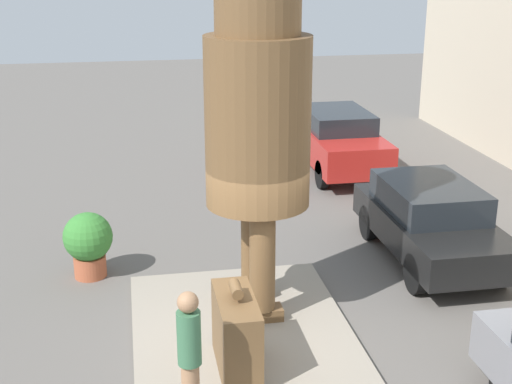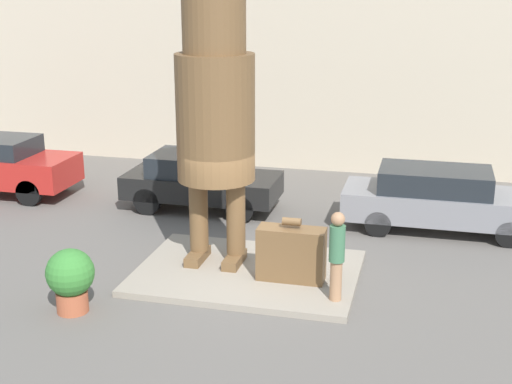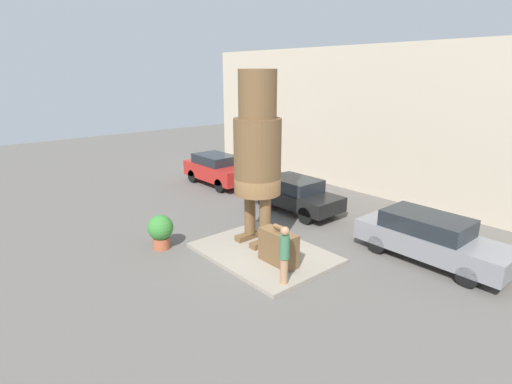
{
  "view_description": "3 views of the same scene",
  "coord_description": "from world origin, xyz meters",
  "px_view_note": "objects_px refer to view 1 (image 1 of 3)",
  "views": [
    {
      "loc": [
        9.51,
        -1.52,
        5.66
      ],
      "look_at": [
        -0.09,
        0.22,
        2.35
      ],
      "focal_mm": 50.0,
      "sensor_mm": 36.0,
      "label": 1
    },
    {
      "loc": [
        3.49,
        -13.21,
        5.97
      ],
      "look_at": [
        0.14,
        0.15,
        1.78
      ],
      "focal_mm": 50.0,
      "sensor_mm": 36.0,
      "label": 2
    },
    {
      "loc": [
        9.23,
        -8.26,
        5.96
      ],
      "look_at": [
        -0.16,
        -0.2,
        2.23
      ],
      "focal_mm": 28.0,
      "sensor_mm": 36.0,
      "label": 3
    }
  ],
  "objects_px": {
    "giant_suitcase": "(236,333)",
    "parked_car_black": "(430,220)",
    "parked_car_red": "(338,139)",
    "tourist": "(189,351)",
    "statue_figure": "(258,98)",
    "planter_pot": "(88,242)"
  },
  "relations": [
    {
      "from": "giant_suitcase",
      "to": "parked_car_black",
      "type": "relative_size",
      "value": 0.33
    },
    {
      "from": "giant_suitcase",
      "to": "parked_car_red",
      "type": "relative_size",
      "value": 0.32
    },
    {
      "from": "tourist",
      "to": "parked_car_red",
      "type": "bearing_deg",
      "value": 154.44
    },
    {
      "from": "parked_car_red",
      "to": "parked_car_black",
      "type": "height_order",
      "value": "parked_car_red"
    },
    {
      "from": "tourist",
      "to": "parked_car_black",
      "type": "xyz_separation_m",
      "value": [
        -4.31,
        4.97,
        -0.27
      ]
    },
    {
      "from": "statue_figure",
      "to": "giant_suitcase",
      "type": "xyz_separation_m",
      "value": [
        1.72,
        -0.61,
        -2.92
      ]
    },
    {
      "from": "giant_suitcase",
      "to": "tourist",
      "type": "relative_size",
      "value": 0.78
    },
    {
      "from": "giant_suitcase",
      "to": "parked_car_black",
      "type": "bearing_deg",
      "value": 127.97
    },
    {
      "from": "tourist",
      "to": "giant_suitcase",
      "type": "bearing_deg",
      "value": 144.01
    },
    {
      "from": "giant_suitcase",
      "to": "parked_car_black",
      "type": "xyz_separation_m",
      "value": [
        -3.31,
        4.25,
        0.13
      ]
    },
    {
      "from": "parked_car_black",
      "to": "tourist",
      "type": "bearing_deg",
      "value": -49.07
    },
    {
      "from": "statue_figure",
      "to": "giant_suitcase",
      "type": "height_order",
      "value": "statue_figure"
    },
    {
      "from": "giant_suitcase",
      "to": "parked_car_red",
      "type": "height_order",
      "value": "parked_car_red"
    },
    {
      "from": "statue_figure",
      "to": "parked_car_black",
      "type": "height_order",
      "value": "statue_figure"
    },
    {
      "from": "parked_car_black",
      "to": "parked_car_red",
      "type": "bearing_deg",
      "value": -179.26
    },
    {
      "from": "parked_car_red",
      "to": "parked_car_black",
      "type": "relative_size",
      "value": 1.03
    },
    {
      "from": "statue_figure",
      "to": "tourist",
      "type": "bearing_deg",
      "value": -26.13
    },
    {
      "from": "giant_suitcase",
      "to": "planter_pot",
      "type": "xyz_separation_m",
      "value": [
        -3.69,
        -2.14,
        0.0
      ]
    },
    {
      "from": "statue_figure",
      "to": "parked_car_red",
      "type": "height_order",
      "value": "statue_figure"
    },
    {
      "from": "giant_suitcase",
      "to": "tourist",
      "type": "height_order",
      "value": "tourist"
    },
    {
      "from": "parked_car_black",
      "to": "planter_pot",
      "type": "height_order",
      "value": "parked_car_black"
    },
    {
      "from": "parked_car_red",
      "to": "planter_pot",
      "type": "relative_size",
      "value": 3.42
    }
  ]
}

